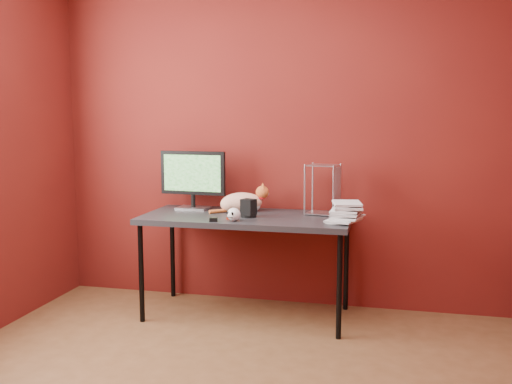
% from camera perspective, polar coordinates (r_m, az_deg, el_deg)
% --- Properties ---
extents(room, '(3.52, 3.52, 2.61)m').
position_cam_1_polar(room, '(2.71, -5.01, 7.19)').
color(room, brown).
rests_on(room, ground).
extents(desk, '(1.50, 0.70, 0.75)m').
position_cam_1_polar(desk, '(4.14, -0.92, -3.04)').
color(desk, black).
rests_on(desk, ground).
extents(monitor, '(0.52, 0.18, 0.45)m').
position_cam_1_polar(monitor, '(4.39, -6.33, 1.50)').
color(monitor, '#A2A3A7').
rests_on(monitor, desk).
extents(cat, '(0.41, 0.29, 0.21)m').
position_cam_1_polar(cat, '(4.29, -1.37, -0.98)').
color(cat, '#D2622C').
rests_on(cat, desk).
extents(skull_mug, '(0.09, 0.10, 0.09)m').
position_cam_1_polar(skull_mug, '(3.90, -2.25, -2.25)').
color(skull_mug, silver).
rests_on(skull_mug, desk).
extents(speaker, '(0.12, 0.11, 0.13)m').
position_cam_1_polar(speaker, '(4.06, -0.75, -1.68)').
color(speaker, black).
rests_on(speaker, desk).
extents(book_stack, '(0.26, 0.30, 1.50)m').
position_cam_1_polar(book_stack, '(3.89, 7.92, 8.06)').
color(book_stack, beige).
rests_on(book_stack, desk).
extents(wire_rack, '(0.25, 0.21, 0.37)m').
position_cam_1_polar(wire_rack, '(4.17, 6.68, 0.27)').
color(wire_rack, '#A2A3A7').
rests_on(wire_rack, desk).
extents(pocket_knife, '(0.08, 0.03, 0.01)m').
position_cam_1_polar(pocket_knife, '(3.96, -2.45, -2.68)').
color(pocket_knife, '#971D0B').
rests_on(pocket_knife, desk).
extents(black_gadget, '(0.06, 0.05, 0.03)m').
position_cam_1_polar(black_gadget, '(3.90, -4.28, -2.78)').
color(black_gadget, black).
rests_on(black_gadget, desk).
extents(washer, '(0.04, 0.04, 0.00)m').
position_cam_1_polar(washer, '(4.04, -4.20, -2.57)').
color(washer, '#A2A3A7').
rests_on(washer, desk).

